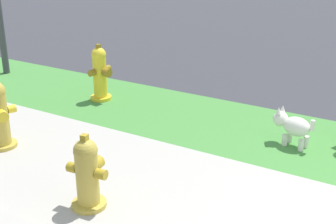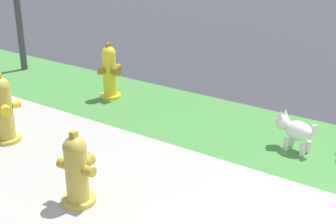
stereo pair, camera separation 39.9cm
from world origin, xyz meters
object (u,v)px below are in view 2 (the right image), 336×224
fire_hydrant_by_grass_verge (77,170)px  fire_hydrant_across_street (3,110)px  small_white_dog (295,130)px  fire_hydrant_mid_block (110,72)px

fire_hydrant_by_grass_verge → fire_hydrant_across_street: size_ratio=0.86×
fire_hydrant_by_grass_verge → small_white_dog: bearing=55.3°
fire_hydrant_mid_block → small_white_dog: size_ratio=1.63×
small_white_dog → fire_hydrant_by_grass_verge: bearing=72.3°
fire_hydrant_across_street → small_white_dog: size_ratio=1.64×
fire_hydrant_mid_block → small_white_dog: fire_hydrant_mid_block is taller
fire_hydrant_mid_block → small_white_dog: bearing=96.3°
fire_hydrant_mid_block → fire_hydrant_across_street: (0.02, -1.81, 0.00)m
fire_hydrant_across_street → fire_hydrant_by_grass_verge: bearing=99.4°
fire_hydrant_mid_block → small_white_dog: 2.81m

